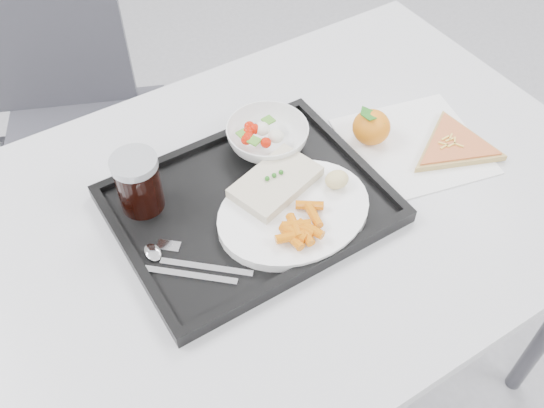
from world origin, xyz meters
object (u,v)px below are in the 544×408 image
(dinner_plate, at_px, (294,212))
(pizza_slice, at_px, (455,146))
(tangerine, at_px, (371,127))
(salad_bowl, at_px, (267,137))
(table, at_px, (279,225))
(cola_glass, at_px, (138,182))
(chair, at_px, (69,106))
(tray, at_px, (250,205))

(dinner_plate, distance_m, pizza_slice, 0.36)
(tangerine, bearing_deg, salad_bowl, 156.65)
(table, bearing_deg, dinner_plate, -94.86)
(salad_bowl, xyz_separation_m, cola_glass, (-0.26, -0.01, 0.03))
(cola_glass, bearing_deg, dinner_plate, -37.96)
(chair, height_order, dinner_plate, chair)
(tray, xyz_separation_m, tangerine, (0.28, 0.03, 0.03))
(salad_bowl, relative_size, pizza_slice, 0.66)
(table, relative_size, cola_glass, 11.11)
(dinner_plate, distance_m, salad_bowl, 0.18)
(dinner_plate, relative_size, cola_glass, 2.50)
(cola_glass, distance_m, pizza_slice, 0.59)
(table, height_order, tangerine, tangerine)
(salad_bowl, distance_m, pizza_slice, 0.36)
(pizza_slice, bearing_deg, tangerine, 138.89)
(tray, relative_size, dinner_plate, 1.67)
(chair, height_order, tray, chair)
(salad_bowl, height_order, cola_glass, cola_glass)
(table, distance_m, cola_glass, 0.27)
(tangerine, relative_size, pizza_slice, 0.40)
(dinner_plate, xyz_separation_m, cola_glass, (-0.20, 0.16, 0.05))
(tray, height_order, cola_glass, cola_glass)
(tangerine, height_order, pizza_slice, tangerine)
(chair, distance_m, dinner_plate, 0.83)
(tray, bearing_deg, pizza_slice, -11.20)
(salad_bowl, bearing_deg, dinner_plate, -107.25)
(tangerine, bearing_deg, dinner_plate, -159.13)
(tangerine, bearing_deg, pizza_slice, -41.11)
(dinner_plate, xyz_separation_m, pizza_slice, (0.36, -0.02, -0.01))
(dinner_plate, bearing_deg, cola_glass, 142.04)
(table, xyz_separation_m, tray, (-0.05, 0.01, 0.08))
(tangerine, bearing_deg, chair, 121.33)
(chair, relative_size, cola_glass, 8.61)
(tray, relative_size, cola_glass, 4.17)
(salad_bowl, height_order, tangerine, tangerine)
(pizza_slice, bearing_deg, table, 169.08)
(tray, distance_m, dinner_plate, 0.08)
(chair, distance_m, tangerine, 0.83)
(tray, relative_size, salad_bowl, 2.96)
(tray, relative_size, pizza_slice, 1.95)
(chair, relative_size, tray, 2.07)
(chair, distance_m, tray, 0.75)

